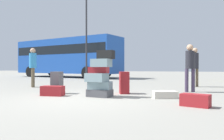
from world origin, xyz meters
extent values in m
plane|color=gray|center=(0.00, 0.00, 0.00)|extent=(80.00, 80.00, 0.00)
cube|color=#4C4C51|center=(0.23, 0.53, 0.11)|extent=(0.72, 0.52, 0.21)
cube|color=gray|center=(0.23, 0.55, 0.32)|extent=(0.66, 0.44, 0.22)
cube|color=gray|center=(0.16, 0.46, 0.55)|extent=(0.66, 0.50, 0.24)
cube|color=maroon|center=(0.16, 0.63, 0.76)|extent=(0.56, 0.37, 0.18)
cube|color=gray|center=(0.30, 0.47, 0.97)|extent=(0.57, 0.41, 0.23)
cube|color=black|center=(0.39, 0.59, 1.21)|extent=(0.47, 0.31, 0.25)
cube|color=maroon|center=(0.70, 1.49, 0.35)|extent=(0.40, 0.44, 0.70)
cube|color=#4C4C51|center=(-1.37, 0.85, 0.35)|extent=(0.33, 0.34, 0.71)
cube|color=maroon|center=(2.76, -0.36, 0.14)|extent=(0.66, 0.47, 0.27)
cube|color=beige|center=(2.03, 0.84, 0.10)|extent=(0.73, 0.60, 0.19)
cube|color=maroon|center=(-1.18, 0.31, 0.15)|extent=(0.69, 0.39, 0.29)
cylinder|color=brown|center=(3.06, 4.92, 0.39)|extent=(0.12, 0.12, 0.78)
cylinder|color=brown|center=(2.89, 4.79, 0.39)|extent=(0.12, 0.12, 0.78)
cylinder|color=#26262D|center=(2.97, 4.86, 1.12)|extent=(0.30, 0.30, 0.68)
sphere|color=tan|center=(2.97, 4.86, 1.57)|extent=(0.22, 0.22, 0.22)
cylinder|color=brown|center=(-3.66, 2.65, 0.41)|extent=(0.12, 0.12, 0.81)
cylinder|color=brown|center=(-3.51, 2.50, 0.41)|extent=(0.12, 0.12, 0.81)
cylinder|color=#338CCC|center=(-3.58, 2.57, 1.12)|extent=(0.30, 0.30, 0.62)
sphere|color=tan|center=(-3.58, 2.57, 1.54)|extent=(0.22, 0.22, 0.22)
cylinder|color=#3F334C|center=(2.82, 2.66, 0.40)|extent=(0.12, 0.12, 0.80)
cylinder|color=#3F334C|center=(2.61, 2.59, 0.40)|extent=(0.12, 0.12, 0.80)
cylinder|color=#26262D|center=(2.72, 2.63, 1.10)|extent=(0.30, 0.30, 0.61)
sphere|color=tan|center=(2.72, 2.63, 1.52)|extent=(0.22, 0.22, 0.22)
cube|color=#1E4CA5|center=(-6.92, 11.51, 1.75)|extent=(10.02, 4.82, 2.80)
cube|color=black|center=(-6.92, 11.51, 2.24)|extent=(9.83, 4.79, 0.70)
cylinder|color=black|center=(-3.56, 11.94, 0.45)|extent=(0.93, 0.46, 0.90)
cylinder|color=black|center=(-4.17, 9.52, 0.45)|extent=(0.93, 0.46, 0.90)
cylinder|color=black|center=(-9.67, 13.50, 0.45)|extent=(0.93, 0.46, 0.90)
cylinder|color=black|center=(-10.28, 11.08, 0.45)|extent=(0.93, 0.46, 0.90)
cylinder|color=#333338|center=(-3.88, 8.75, 2.80)|extent=(0.12, 0.12, 5.61)
camera|label=1|loc=(2.53, -5.52, 0.85)|focal=36.27mm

